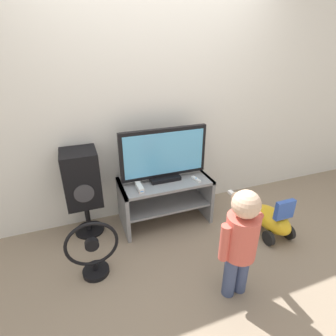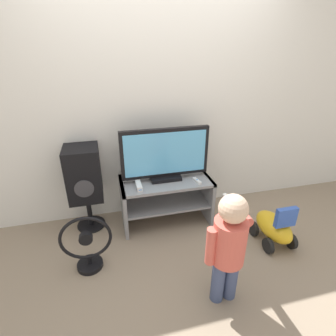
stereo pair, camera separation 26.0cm
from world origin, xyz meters
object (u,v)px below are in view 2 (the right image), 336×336
game_console (139,186)px  ride_on_toy (274,227)px  television (165,155)px  floor_fan (87,245)px  child (229,241)px  speaker_tower (84,175)px  remote_primary (197,181)px

game_console → ride_on_toy: 1.40m
television → floor_fan: size_ratio=1.69×
ride_on_toy → floor_fan: bearing=176.6°
child → speaker_tower: 1.56m
game_console → ride_on_toy: size_ratio=0.37×
television → speaker_tower: bearing=174.5°
child → ride_on_toy: (0.75, 0.46, -0.37)m
game_console → remote_primary: bearing=-1.9°
remote_primary → speaker_tower: size_ratio=0.15×
television → floor_fan: 1.12m
game_console → ride_on_toy: bearing=-22.2°
television → floor_fan: bearing=-147.2°
television → child: size_ratio=0.98×
remote_primary → floor_fan: bearing=-161.2°
television → game_console: bearing=-157.2°
television → child: bearing=-80.0°
television → ride_on_toy: (0.95, -0.64, -0.61)m
game_console → child: 1.09m
ride_on_toy → game_console: bearing=157.8°
television → ride_on_toy: television is taller
television → ride_on_toy: 1.29m
child → floor_fan: (-1.02, 0.57, -0.31)m
remote_primary → ride_on_toy: size_ratio=0.28×
remote_primary → child: (-0.11, -0.95, 0.02)m
child → ride_on_toy: 0.96m
remote_primary → floor_fan: size_ratio=0.25×
floor_fan → ride_on_toy: bearing=-3.4°
television → child: television is taller
remote_primary → floor_fan: 1.23m
floor_fan → speaker_tower: bearing=89.7°
remote_primary → television: bearing=154.3°
speaker_tower → floor_fan: bearing=-90.3°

